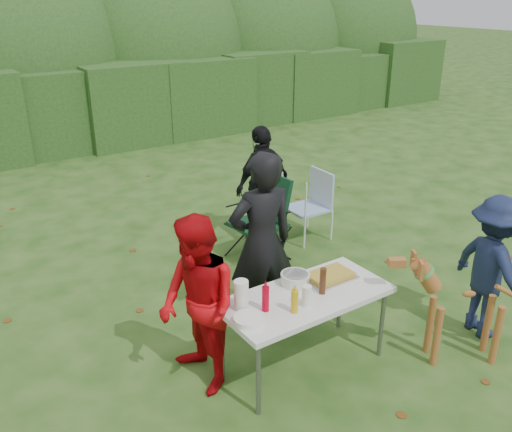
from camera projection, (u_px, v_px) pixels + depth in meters
ground at (289, 348)px, 5.16m from camera, size 80.00×80.00×0.00m
hedge_row at (51, 112)px, 10.94m from camera, size 22.00×1.40×1.70m
shrub_backdrop at (26, 65)px, 11.87m from camera, size 20.00×2.60×3.20m
folding_table at (305, 300)px, 4.66m from camera, size 1.50×0.70×0.74m
person_cook at (261, 243)px, 5.17m from camera, size 0.72×0.53×1.83m
person_red_jacket at (198, 306)px, 4.41m from camera, size 0.59×0.76×1.55m
person_black_puffy at (263, 184)px, 7.15m from camera, size 0.97×0.55×1.56m
child at (493, 268)px, 5.14m from camera, size 0.74×1.03×1.43m
dog at (466, 310)px, 4.84m from camera, size 1.15×0.94×1.03m
camping_chair at (258, 219)px, 6.66m from camera, size 0.70×0.70×1.07m
lawn_chair at (307, 206)px, 7.27m from camera, size 0.58×0.58×0.94m
food_tray at (330, 278)px, 4.89m from camera, size 0.45×0.30×0.02m
focaccia_bread at (330, 275)px, 4.88m from camera, size 0.40×0.26×0.04m
mustard_bottle at (295, 301)px, 4.35m from camera, size 0.06×0.06×0.20m
ketchup_bottle at (266, 299)px, 4.37m from camera, size 0.06×0.06×0.22m
beer_bottle at (323, 281)px, 4.61m from camera, size 0.06×0.06×0.24m
paper_towel_roll at (241, 295)px, 4.38m from camera, size 0.12×0.12×0.26m
cup_stack at (307, 296)px, 4.45m from camera, size 0.08×0.08×0.18m
pasta_bowl at (295, 279)px, 4.79m from camera, size 0.26×0.26×0.10m
plate_stack at (248, 320)px, 4.25m from camera, size 0.24×0.24×0.05m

